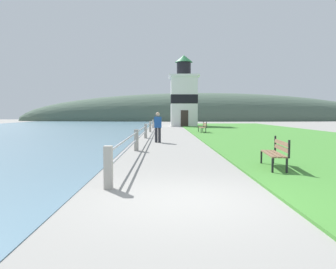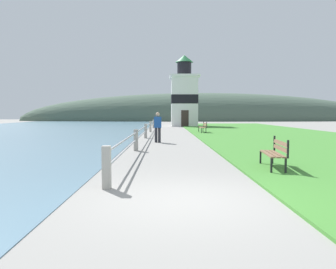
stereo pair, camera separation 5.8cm
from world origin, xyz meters
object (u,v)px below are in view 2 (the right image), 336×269
(park_bench_midway, at_px, (203,127))
(lighthouse, at_px, (184,97))
(park_bench_near, at_px, (275,151))
(person_strolling, at_px, (158,126))

(park_bench_midway, bearing_deg, lighthouse, -87.78)
(park_bench_near, height_order, park_bench_midway, same)
(lighthouse, xyz_separation_m, person_strolling, (-2.83, -22.91, -2.80))
(park_bench_midway, relative_size, person_strolling, 1.11)
(park_bench_midway, height_order, lighthouse, lighthouse)
(park_bench_near, distance_m, person_strolling, 9.65)
(person_strolling, bearing_deg, park_bench_near, -158.07)
(person_strolling, bearing_deg, lighthouse, -7.17)
(lighthouse, bearing_deg, park_bench_midway, -86.94)
(park_bench_near, relative_size, park_bench_midway, 0.91)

